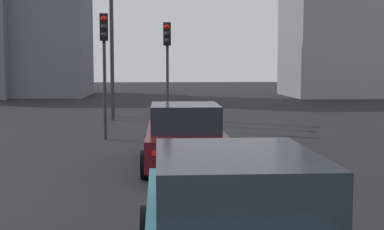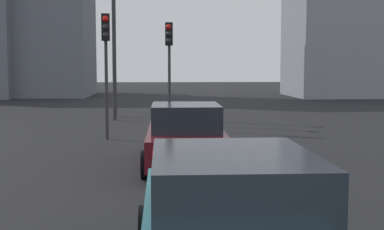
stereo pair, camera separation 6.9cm
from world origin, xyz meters
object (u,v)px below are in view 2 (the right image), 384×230
Objects in this scene: street_lamp_kerbside at (114,30)px; street_lamp_far at (114,35)px; car_maroon_lead at (185,137)px; car_teal_second at (230,230)px; traffic_light_near_right at (169,53)px; traffic_light_near_left at (106,50)px.

street_lamp_far is (-1.90, -0.14, -0.32)m from street_lamp_kerbside.
street_lamp_kerbside is 1.93m from street_lamp_far.
street_lamp_far is (11.59, 2.73, 3.16)m from car_maroon_lead.
car_teal_second is at bearing -171.58° from street_lamp_far.
street_lamp_kerbside is at bearing 12.67° from car_maroon_lead.
traffic_light_near_right is at bearing -145.18° from street_lamp_far.
street_lamp_kerbside is 1.09× the size of street_lamp_far.
car_teal_second is at bearing 9.13° from traffic_light_near_right.
traffic_light_near_left reaches higher than car_maroon_lead.
car_teal_second is 19.65m from street_lamp_far.
street_lamp_kerbside reaches higher than car_teal_second.
traffic_light_near_left reaches higher than car_teal_second.
street_lamp_kerbside reaches higher than traffic_light_near_right.
traffic_light_near_left is at bearing -177.08° from street_lamp_kerbside.
car_maroon_lead is 0.71× the size of street_lamp_far.
traffic_light_near_right reaches higher than car_teal_second.
traffic_light_near_right is (2.97, -2.16, -0.03)m from traffic_light_near_left.
car_maroon_lead is 0.96× the size of car_teal_second.
car_maroon_lead is 14.23m from street_lamp_kerbside.
car_teal_second is (-7.60, -0.12, 0.02)m from car_maroon_lead.
traffic_light_near_left is (12.69, 2.55, 2.26)m from car_teal_second.
car_teal_second is 0.74× the size of street_lamp_far.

